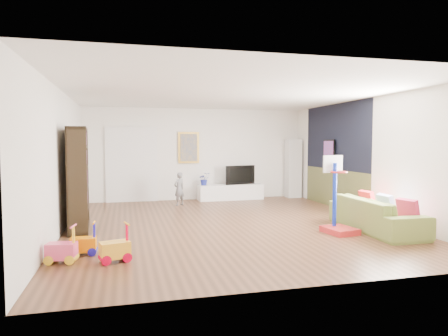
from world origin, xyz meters
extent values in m
cube|color=brown|center=(0.00, 0.00, 0.00)|extent=(6.50, 7.50, 0.00)
cube|color=white|center=(0.00, 0.00, 2.70)|extent=(6.50, 7.50, 0.00)
cube|color=white|center=(0.00, 3.75, 1.35)|extent=(6.50, 0.00, 2.70)
cube|color=silver|center=(0.00, -3.75, 1.35)|extent=(6.50, 0.00, 2.70)
cube|color=silver|center=(-3.25, 0.00, 1.35)|extent=(0.00, 7.50, 2.70)
cube|color=silver|center=(3.25, 0.00, 1.35)|extent=(0.00, 7.50, 2.70)
cube|color=black|center=(3.23, 1.40, 1.85)|extent=(0.01, 3.20, 1.70)
cube|color=brown|center=(3.23, 1.40, 0.50)|extent=(0.01, 3.20, 1.00)
cube|color=white|center=(-1.90, 3.71, 1.05)|extent=(1.45, 0.06, 2.10)
cube|color=gold|center=(-0.25, 3.71, 1.55)|extent=(0.62, 0.06, 0.92)
cube|color=#7F3F8C|center=(3.17, 1.60, 1.55)|extent=(0.04, 0.56, 0.46)
cube|color=white|center=(0.96, 3.43, 0.23)|extent=(1.95, 0.54, 0.45)
cube|color=silver|center=(2.98, 3.48, 0.90)|extent=(0.44, 0.44, 1.80)
cube|color=black|center=(-2.98, 0.24, 1.00)|extent=(0.45, 1.39, 2.00)
imported|color=olive|center=(2.61, -1.29, 0.32)|extent=(0.91, 2.20, 0.64)
cube|color=red|center=(1.81, -1.33, 0.74)|extent=(0.60, 0.69, 1.47)
cube|color=yellow|center=(-2.25, -2.16, 0.27)|extent=(0.46, 0.35, 0.55)
cube|color=orange|center=(-2.72, -1.68, 0.25)|extent=(0.38, 0.25, 0.50)
cube|color=#F54571|center=(-2.98, -2.03, 0.27)|extent=(0.44, 0.32, 0.53)
imported|color=slate|center=(-0.67, 2.71, 0.45)|extent=(0.39, 0.36, 0.90)
imported|color=black|center=(1.23, 3.50, 0.73)|extent=(0.98, 0.37, 0.56)
imported|color=navy|center=(0.17, 3.46, 0.64)|extent=(0.35, 0.31, 0.37)
cube|color=#B22246|center=(2.81, -1.93, 0.50)|extent=(0.19, 0.41, 0.39)
cube|color=silver|center=(2.81, -1.31, 0.50)|extent=(0.11, 0.40, 0.40)
cube|color=red|center=(2.84, -0.64, 0.50)|extent=(0.14, 0.38, 0.38)
camera|label=1|loc=(-2.09, -7.98, 1.71)|focal=32.00mm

